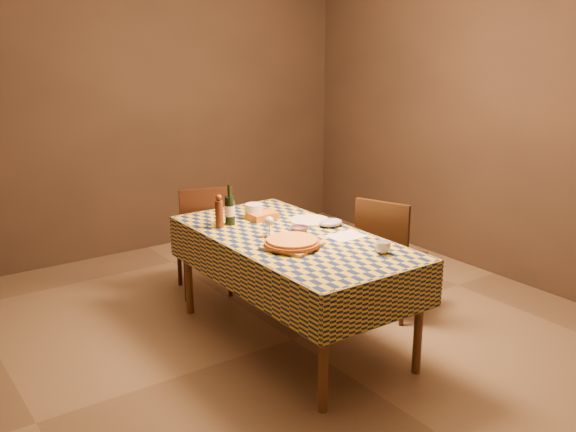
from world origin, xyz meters
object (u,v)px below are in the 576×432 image
(pizza, at_px, (292,242))
(wine_bottle, at_px, (230,210))
(dining_table, at_px, (292,247))
(white_plate, at_px, (310,221))
(chair_right, at_px, (387,251))
(bowl, at_px, (299,229))
(cutting_board, at_px, (292,246))
(chair_far, at_px, (205,234))

(pizza, bearing_deg, wine_bottle, 95.67)
(dining_table, bearing_deg, white_plate, 34.15)
(chair_right, bearing_deg, white_plate, 150.87)
(dining_table, height_order, bowl, bowl)
(bowl, relative_size, chair_right, 0.13)
(cutting_board, bearing_deg, white_plate, 41.88)
(pizza, height_order, bowl, pizza)
(white_plate, distance_m, chair_right, 0.64)
(cutting_board, bearing_deg, chair_right, 6.50)
(wine_bottle, relative_size, white_plate, 1.00)
(pizza, bearing_deg, chair_right, 6.50)
(bowl, xyz_separation_m, chair_far, (-0.19, 1.04, -0.27))
(pizza, relative_size, chair_right, 0.47)
(dining_table, height_order, pizza, pizza)
(dining_table, relative_size, wine_bottle, 6.31)
(pizza, relative_size, wine_bottle, 1.48)
(wine_bottle, distance_m, white_plate, 0.59)
(bowl, height_order, white_plate, bowl)
(cutting_board, distance_m, chair_right, 1.00)
(dining_table, xyz_separation_m, pizza, (-0.14, -0.19, 0.11))
(dining_table, height_order, wine_bottle, wine_bottle)
(chair_right, bearing_deg, cutting_board, -173.50)
(dining_table, xyz_separation_m, cutting_board, (-0.14, -0.19, 0.09))
(white_plate, bearing_deg, dining_table, -145.85)
(cutting_board, bearing_deg, dining_table, 54.04)
(dining_table, relative_size, chair_far, 1.98)
(cutting_board, distance_m, white_plate, 0.59)
(bowl, relative_size, wine_bottle, 0.43)
(cutting_board, relative_size, chair_right, 0.34)
(dining_table, bearing_deg, cutting_board, -125.96)
(dining_table, xyz_separation_m, white_plate, (0.30, 0.21, 0.08))
(dining_table, height_order, white_plate, white_plate)
(pizza, xyz_separation_m, white_plate, (0.44, 0.40, -0.03))
(wine_bottle, distance_m, chair_right, 1.22)
(white_plate, distance_m, chair_far, 1.00)
(cutting_board, relative_size, pizza, 0.72)
(bowl, height_order, chair_right, chair_right)
(dining_table, distance_m, chair_right, 0.84)
(cutting_board, height_order, chair_far, chair_far)
(pizza, bearing_deg, dining_table, 54.04)
(cutting_board, height_order, chair_right, chair_right)
(chair_right, bearing_deg, wine_bottle, 151.21)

